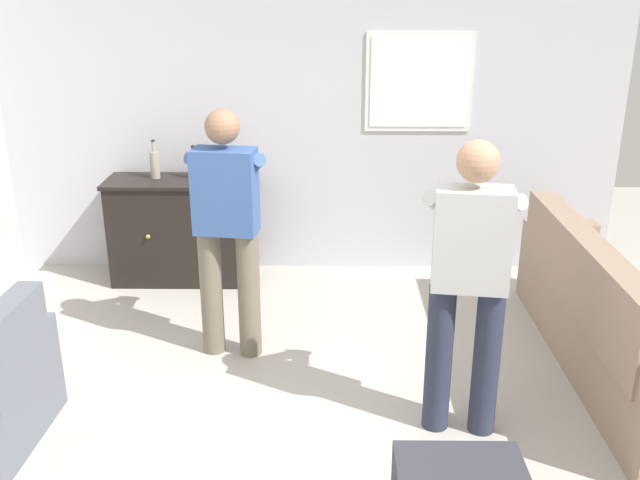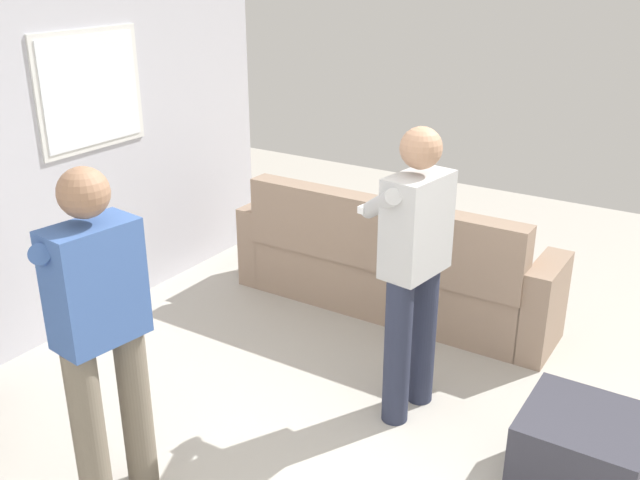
{
  "view_description": "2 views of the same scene",
  "coord_description": "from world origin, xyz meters",
  "px_view_note": "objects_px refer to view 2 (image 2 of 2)",
  "views": [
    {
      "loc": [
        0.14,
        -3.32,
        2.44
      ],
      "look_at": [
        0.1,
        0.18,
        1.14
      ],
      "focal_mm": 40.0,
      "sensor_mm": 36.0,
      "label": 1
    },
    {
      "loc": [
        -2.35,
        -1.28,
        2.49
      ],
      "look_at": [
        0.18,
        0.32,
        1.28
      ],
      "focal_mm": 40.0,
      "sensor_mm": 36.0,
      "label": 2
    }
  ],
  "objects_px": {
    "ottoman": "(580,453)",
    "person_standing_left": "(100,327)",
    "couch": "(388,267)",
    "person_standing_right": "(413,262)"
  },
  "relations": [
    {
      "from": "person_standing_left",
      "to": "person_standing_right",
      "type": "distance_m",
      "value": 1.65
    },
    {
      "from": "couch",
      "to": "person_standing_left",
      "type": "bearing_deg",
      "value": 175.12
    },
    {
      "from": "ottoman",
      "to": "person_standing_right",
      "type": "bearing_deg",
      "value": 80.79
    },
    {
      "from": "person_standing_left",
      "to": "ottoman",
      "type": "bearing_deg",
      "value": -56.62
    },
    {
      "from": "person_standing_left",
      "to": "person_standing_right",
      "type": "xyz_separation_m",
      "value": [
        1.41,
        -0.87,
        0.0
      ]
    },
    {
      "from": "person_standing_right",
      "to": "ottoman",
      "type": "bearing_deg",
      "value": -99.21
    },
    {
      "from": "ottoman",
      "to": "person_standing_left",
      "type": "relative_size",
      "value": 0.34
    },
    {
      "from": "couch",
      "to": "person_standing_left",
      "type": "relative_size",
      "value": 1.45
    },
    {
      "from": "ottoman",
      "to": "couch",
      "type": "bearing_deg",
      "value": 54.61
    },
    {
      "from": "person_standing_left",
      "to": "person_standing_right",
      "type": "height_order",
      "value": "same"
    }
  ]
}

